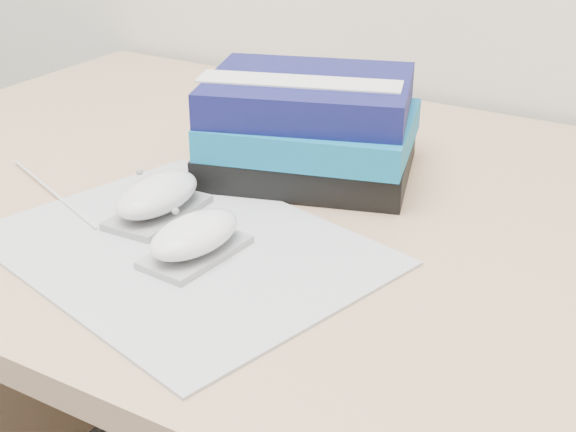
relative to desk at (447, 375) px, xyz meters
The scene contains 7 objects.
desk is the anchor object (origin of this frame).
mousepad 0.40m from the desk, 130.80° to the right, with size 0.38×0.29×0.00m, color #93939B.
mouse_rear 0.43m from the desk, 144.26° to the right, with size 0.07×0.12×0.05m.
mouse_front 0.41m from the desk, 126.81° to the right, with size 0.07×0.12×0.05m.
usb_cable 0.53m from the desk, 152.98° to the right, with size 0.00×0.00×0.24m, color silver.
book_stack 0.35m from the desk, behind, with size 0.29×0.26×0.12m.
pouch 0.35m from the desk, behind, with size 0.12×0.09×0.10m.
Camera 1 is at (0.24, 0.84, 1.11)m, focal length 50.00 mm.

